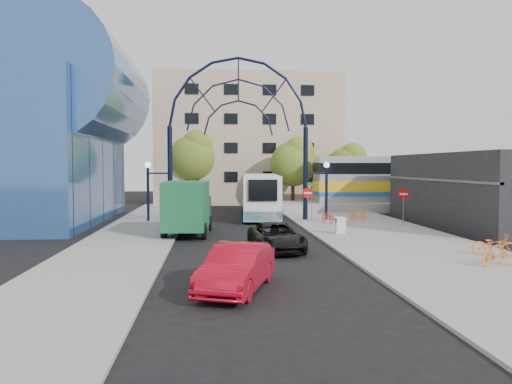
{
  "coord_description": "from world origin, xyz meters",
  "views": [
    {
      "loc": [
        -1.91,
        -22.74,
        4.13
      ],
      "look_at": [
        0.59,
        6.0,
        2.62
      ],
      "focal_mm": 35.0,
      "sensor_mm": 36.0,
      "label": 1
    }
  ],
  "objects": [
    {
      "name": "transit_hall",
      "position": [
        -15.3,
        15.0,
        6.7
      ],
      "size": [
        16.5,
        18.0,
        14.5
      ],
      "color": "#305693",
      "rests_on": "ground"
    },
    {
      "name": "black_suv",
      "position": [
        1.17,
        1.22,
        0.68
      ],
      "size": [
        2.63,
        5.06,
        1.36
      ],
      "primitive_type": "imported",
      "rotation": [
        0.0,
        0.0,
        0.08
      ],
      "color": "black",
      "rests_on": "ground"
    },
    {
      "name": "city_bus",
      "position": [
        2.0,
        17.76,
        1.78
      ],
      "size": [
        3.65,
        12.56,
        3.41
      ],
      "rotation": [
        0.0,
        0.0,
        -0.07
      ],
      "color": "white",
      "rests_on": "ground"
    },
    {
      "name": "tree_north_c",
      "position": [
        12.12,
        27.93,
        4.28
      ],
      "size": [
        4.16,
        4.16,
        6.5
      ],
      "color": "#382314",
      "rests_on": "ground"
    },
    {
      "name": "bike_far_c",
      "position": [
        10.62,
        -1.64,
        0.61
      ],
      "size": [
        1.97,
        1.21,
        0.98
      ],
      "primitive_type": "imported",
      "rotation": [
        0.0,
        0.0,
        1.24
      ],
      "color": "orange",
      "rests_on": "sidewalk_east"
    },
    {
      "name": "gateway_arch",
      "position": [
        0.0,
        14.0,
        8.56
      ],
      "size": [
        13.64,
        0.44,
        12.1
      ],
      "color": "black",
      "rests_on": "ground"
    },
    {
      "name": "red_sedan",
      "position": [
        -1.12,
        -6.45,
        0.77
      ],
      "size": [
        3.03,
        4.93,
        1.54
      ],
      "primitive_type": "imported",
      "rotation": [
        0.0,
        0.0,
        -0.32
      ],
      "color": "#AF0A20",
      "rests_on": "ground"
    },
    {
      "name": "tree_north_b",
      "position": [
        -3.88,
        29.93,
        5.27
      ],
      "size": [
        5.12,
        5.12,
        8.0
      ],
      "color": "#382314",
      "rests_on": "ground"
    },
    {
      "name": "plaza_west",
      "position": [
        -6.5,
        6.0,
        0.06
      ],
      "size": [
        5.0,
        50.0,
        0.12
      ],
      "primitive_type": "cube",
      "color": "gray",
      "rests_on": "ground"
    },
    {
      "name": "do_not_enter_sign",
      "position": [
        11.0,
        10.0,
        1.98
      ],
      "size": [
        0.76,
        0.07,
        2.48
      ],
      "color": "slate",
      "rests_on": "sidewalk_east"
    },
    {
      "name": "tree_north_a",
      "position": [
        6.12,
        25.93,
        4.61
      ],
      "size": [
        4.48,
        4.48,
        7.0
      ],
      "color": "#382314",
      "rests_on": "ground"
    },
    {
      "name": "street_name_sign",
      "position": [
        5.2,
        12.6,
        2.13
      ],
      "size": [
        0.7,
        0.7,
        2.8
      ],
      "color": "slate",
      "rests_on": "sidewalk_east"
    },
    {
      "name": "train_car",
      "position": [
        20.0,
        22.0,
        2.9
      ],
      "size": [
        25.1,
        3.05,
        4.2
      ],
      "color": "#B7B7BC",
      "rests_on": "train_platform"
    },
    {
      "name": "sidewalk_east",
      "position": [
        8.0,
        4.0,
        0.06
      ],
      "size": [
        8.0,
        56.0,
        0.12
      ],
      "primitive_type": "cube",
      "color": "gray",
      "rests_on": "ground"
    },
    {
      "name": "sandwich_board",
      "position": [
        5.6,
        5.98,
        0.74
      ],
      "size": [
        0.55,
        0.61,
        0.99
      ],
      "color": "white",
      "rests_on": "sidewalk_east"
    },
    {
      "name": "bike_far_b",
      "position": [
        9.42,
        -3.74,
        0.61
      ],
      "size": [
        1.67,
        1.07,
        0.98
      ],
      "primitive_type": "imported",
      "rotation": [
        0.0,
        0.0,
        1.98
      ],
      "color": "orange",
      "rests_on": "sidewalk_east"
    },
    {
      "name": "apartment_block",
      "position": [
        2.0,
        34.97,
        7.0
      ],
      "size": [
        20.0,
        12.1,
        14.0
      ],
      "color": "tan",
      "rests_on": "ground"
    },
    {
      "name": "commercial_block_east",
      "position": [
        16.0,
        10.0,
        2.5
      ],
      "size": [
        6.0,
        16.0,
        5.0
      ],
      "primitive_type": "cube",
      "color": "black",
      "rests_on": "ground"
    },
    {
      "name": "stop_sign",
      "position": [
        4.8,
        12.0,
        1.99
      ],
      "size": [
        0.8,
        0.07,
        2.5
      ],
      "color": "slate",
      "rests_on": "sidewalk_east"
    },
    {
      "name": "bike_near_a",
      "position": [
        6.14,
        11.56,
        0.56
      ],
      "size": [
        0.92,
        1.75,
        0.88
      ],
      "primitive_type": "imported",
      "rotation": [
        0.0,
        0.0,
        0.22
      ],
      "color": "red",
      "rests_on": "sidewalk_east"
    },
    {
      "name": "ground",
      "position": [
        0.0,
        0.0,
        0.0
      ],
      "size": [
        120.0,
        120.0,
        0.0
      ],
      "primitive_type": "plane",
      "color": "black",
      "rests_on": "ground"
    },
    {
      "name": "green_truck",
      "position": [
        -3.38,
        7.32,
        1.61
      ],
      "size": [
        2.83,
        6.54,
        3.23
      ],
      "rotation": [
        0.0,
        0.0,
        -0.07
      ],
      "color": "black",
      "rests_on": "ground"
    },
    {
      "name": "train_platform",
      "position": [
        20.0,
        22.0,
        0.4
      ],
      "size": [
        32.0,
        5.0,
        0.8
      ],
      "primitive_type": "cube",
      "color": "gray",
      "rests_on": "ground"
    },
    {
      "name": "bike_near_b",
      "position": [
        8.71,
        12.85,
        0.62
      ],
      "size": [
        1.26,
        1.66,
        1.0
      ],
      "primitive_type": "imported",
      "rotation": [
        0.0,
        0.0,
        0.55
      ],
      "color": "orange",
      "rests_on": "sidewalk_east"
    }
  ]
}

